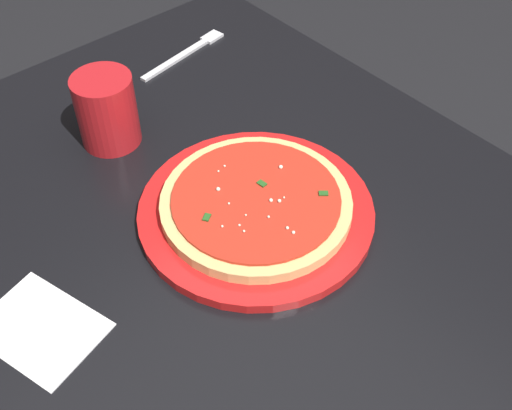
{
  "coord_description": "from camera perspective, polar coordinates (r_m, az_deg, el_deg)",
  "views": [
    {
      "loc": [
        -0.44,
        0.35,
        1.39
      ],
      "look_at": [
        -0.01,
        -0.02,
        0.79
      ],
      "focal_mm": 45.03,
      "sensor_mm": 36.0,
      "label": 1
    }
  ],
  "objects": [
    {
      "name": "napkin_folded_right",
      "position": [
        0.77,
        -18.61,
        -10.35
      ],
      "size": [
        0.16,
        0.13,
        0.0
      ],
      "primitive_type": "cube",
      "rotation": [
        0.0,
        0.0,
        0.28
      ],
      "color": "white",
      "rests_on": "restaurant_table"
    },
    {
      "name": "serving_plate",
      "position": [
        0.84,
        -0.0,
        -0.61
      ],
      "size": [
        0.31,
        0.31,
        0.01
      ],
      "primitive_type": "cylinder",
      "color": "red",
      "rests_on": "restaurant_table"
    },
    {
      "name": "fork",
      "position": [
        1.14,
        -6.11,
        13.35
      ],
      "size": [
        0.05,
        0.19,
        0.0
      ],
      "color": "silver",
      "rests_on": "restaurant_table"
    },
    {
      "name": "pizza",
      "position": [
        0.82,
        0.0,
        0.18
      ],
      "size": [
        0.25,
        0.25,
        0.02
      ],
      "color": "#DBB26B",
      "rests_on": "serving_plate"
    },
    {
      "name": "cup_tall_drink",
      "position": [
        0.94,
        -13.13,
        8.19
      ],
      "size": [
        0.09,
        0.09,
        0.11
      ],
      "primitive_type": "cylinder",
      "color": "#B2191E",
      "rests_on": "restaurant_table"
    },
    {
      "name": "restaurant_table",
      "position": [
        0.96,
        -1.5,
        -7.5
      ],
      "size": [
        0.98,
        0.75,
        0.77
      ],
      "color": "black",
      "rests_on": "ground_plane"
    }
  ]
}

